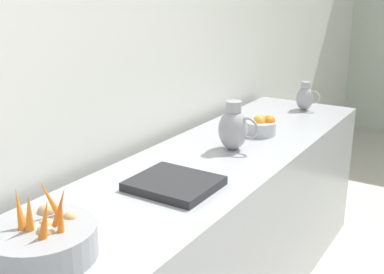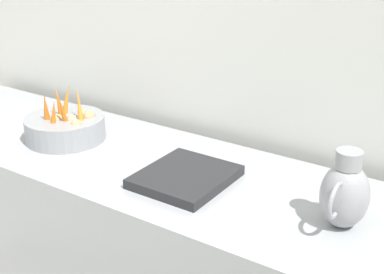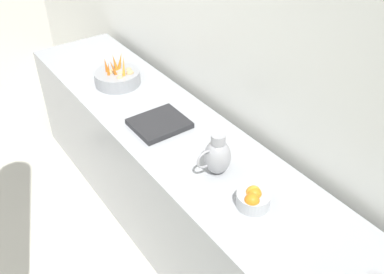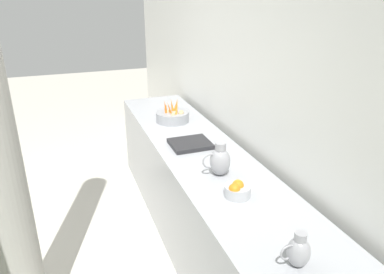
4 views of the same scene
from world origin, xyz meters
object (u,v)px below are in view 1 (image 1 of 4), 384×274
vegetable_colander (42,240)px  orange_bowl (261,126)px  metal_pitcher_short (305,97)px  metal_pitcher_tall (234,128)px

vegetable_colander → orange_bowl: bearing=88.7°
metal_pitcher_short → vegetable_colander: bearing=-91.2°
vegetable_colander → metal_pitcher_tall: size_ratio=1.34×
orange_bowl → metal_pitcher_tall: metal_pitcher_tall is taller
orange_bowl → metal_pitcher_tall: 0.32m
vegetable_colander → metal_pitcher_short: 2.22m
orange_bowl → metal_pitcher_short: size_ratio=0.90×
vegetable_colander → metal_pitcher_tall: 1.23m
orange_bowl → metal_pitcher_tall: (-0.01, -0.32, 0.06)m
metal_pitcher_tall → orange_bowl: bearing=87.5°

